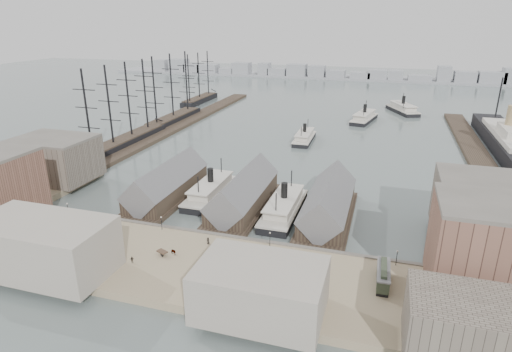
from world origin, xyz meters
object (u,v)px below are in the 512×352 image
(ferry_docked_west, at_px, (211,190))
(tram, at_px, (383,276))
(ocean_steamer, at_px, (507,141))
(horse_cart_right, at_px, (282,271))
(horse_cart_left, at_px, (71,226))
(horse_cart_center, at_px, (170,252))

(ferry_docked_west, xyz_separation_m, tram, (55.23, -37.61, 1.44))
(ocean_steamer, distance_m, horse_cart_right, 147.02)
(horse_cart_left, distance_m, horse_cart_center, 32.06)
(ferry_docked_west, bearing_deg, ocean_steamer, 40.09)
(tram, bearing_deg, ocean_steamer, 67.24)
(ocean_steamer, bearing_deg, tram, -111.55)
(ocean_steamer, xyz_separation_m, horse_cart_left, (-130.58, -124.35, -1.47))
(ocean_steamer, distance_m, horse_cart_center, 162.17)
(horse_cart_center, height_order, horse_cart_right, horse_cart_center)
(ocean_steamer, bearing_deg, horse_cart_left, -136.40)
(tram, height_order, horse_cart_left, tram)
(horse_cart_left, xyz_separation_m, horse_cart_center, (31.78, -4.24, -0.03))
(horse_cart_right, bearing_deg, tram, -68.29)
(ferry_docked_west, height_order, horse_cart_right, ferry_docked_west)
(ferry_docked_west, xyz_separation_m, horse_cart_left, (-25.58, -35.96, 0.36))
(ferry_docked_west, distance_m, horse_cart_center, 40.68)
(horse_cart_center, bearing_deg, horse_cart_right, -67.86)
(ferry_docked_west, bearing_deg, horse_cart_center, -81.23)
(horse_cart_left, distance_m, horse_cart_right, 59.61)
(tram, xyz_separation_m, horse_cart_center, (-49.03, -2.59, -1.11))
(ocean_steamer, relative_size, tram, 9.49)
(ocean_steamer, xyz_separation_m, tram, (-49.77, -126.00, -0.39))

